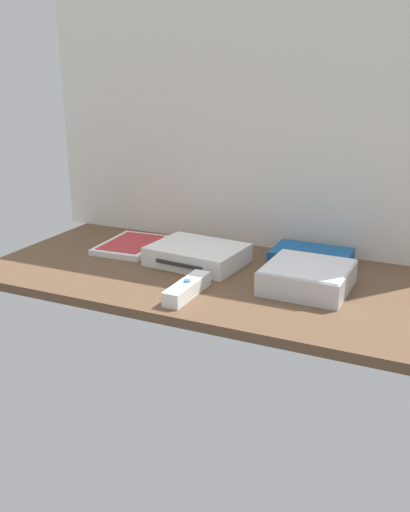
# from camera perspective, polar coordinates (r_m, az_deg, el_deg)

# --- Properties ---
(ground_plane) EXTENTS (1.00, 0.48, 0.02)m
(ground_plane) POSITION_cam_1_polar(r_m,az_deg,el_deg) (1.24, 0.00, -2.18)
(ground_plane) COLOR brown
(ground_plane) RESTS_ON ground
(back_wall) EXTENTS (1.10, 0.01, 0.64)m
(back_wall) POSITION_cam_1_polar(r_m,az_deg,el_deg) (1.40, 4.33, 13.95)
(back_wall) COLOR silver
(back_wall) RESTS_ON ground
(game_console) EXTENTS (0.22, 0.18, 0.04)m
(game_console) POSITION_cam_1_polar(r_m,az_deg,el_deg) (1.29, -0.79, 0.15)
(game_console) COLOR white
(game_console) RESTS_ON ground_plane
(mini_computer) EXTENTS (0.17, 0.17, 0.05)m
(mini_computer) POSITION_cam_1_polar(r_m,az_deg,el_deg) (1.16, 10.49, -2.24)
(mini_computer) COLOR silver
(mini_computer) RESTS_ON ground_plane
(game_case) EXTENTS (0.15, 0.20, 0.02)m
(game_case) POSITION_cam_1_polar(r_m,az_deg,el_deg) (1.43, -7.63, 1.13)
(game_case) COLOR white
(game_case) RESTS_ON ground_plane
(network_router) EXTENTS (0.18, 0.13, 0.03)m
(network_router) POSITION_cam_1_polar(r_m,az_deg,el_deg) (1.32, 10.94, -0.11)
(network_router) COLOR #145193
(network_router) RESTS_ON ground_plane
(remote_wand) EXTENTS (0.04, 0.15, 0.03)m
(remote_wand) POSITION_cam_1_polar(r_m,az_deg,el_deg) (1.11, -1.85, -3.39)
(remote_wand) COLOR white
(remote_wand) RESTS_ON ground_plane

